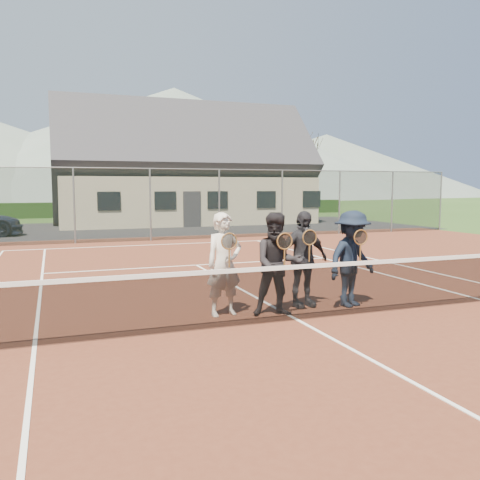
{
  "coord_description": "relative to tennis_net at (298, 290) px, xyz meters",
  "views": [
    {
      "loc": [
        -3.81,
        -7.5,
        2.26
      ],
      "look_at": [
        -0.48,
        1.5,
        1.25
      ],
      "focal_mm": 38.0,
      "sensor_mm": 36.0,
      "label": 1
    }
  ],
  "objects": [
    {
      "name": "ground",
      "position": [
        0.0,
        20.0,
        -0.54
      ],
      "size": [
        220.0,
        220.0,
        0.0
      ],
      "primitive_type": "plane",
      "color": "#294719",
      "rests_on": "ground"
    },
    {
      "name": "clubhouse",
      "position": [
        4.0,
        24.0,
        3.45
      ],
      "size": [
        15.6,
        8.2,
        7.7
      ],
      "color": "beige",
      "rests_on": "ground"
    },
    {
      "name": "player_a",
      "position": [
        -1.05,
        0.75,
        0.38
      ],
      "size": [
        0.7,
        0.54,
        1.8
      ],
      "color": "silver",
      "rests_on": "court_surface"
    },
    {
      "name": "player_c",
      "position": [
        0.52,
        0.86,
        0.38
      ],
      "size": [
        1.09,
        0.55,
        1.8
      ],
      "color": "#24242A",
      "rests_on": "court_surface"
    },
    {
      "name": "court_surface",
      "position": [
        0.0,
        0.0,
        -0.53
      ],
      "size": [
        30.0,
        30.0,
        0.02
      ],
      "primitive_type": "cube",
      "color": "#562819",
      "rests_on": "ground"
    },
    {
      "name": "tennis_net",
      "position": [
        0.0,
        0.0,
        0.0
      ],
      "size": [
        11.68,
        0.08,
        1.1
      ],
      "color": "slate",
      "rests_on": "ground"
    },
    {
      "name": "player_d",
      "position": [
        1.4,
        0.56,
        0.38
      ],
      "size": [
        1.32,
        1.01,
        1.8
      ],
      "color": "black",
      "rests_on": "court_surface"
    },
    {
      "name": "tarmac_carpark",
      "position": [
        -4.0,
        20.0,
        -0.53
      ],
      "size": [
        40.0,
        12.0,
        0.01
      ],
      "primitive_type": "cube",
      "color": "black",
      "rests_on": "ground"
    },
    {
      "name": "tree_c",
      "position": [
        2.0,
        33.0,
        5.25
      ],
      "size": [
        3.2,
        3.2,
        7.77
      ],
      "color": "#331E12",
      "rests_on": "ground"
    },
    {
      "name": "tree_d",
      "position": [
        12.0,
        33.0,
        5.25
      ],
      "size": [
        3.2,
        3.2,
        7.77
      ],
      "color": "#331F12",
      "rests_on": "ground"
    },
    {
      "name": "player_b",
      "position": [
        -0.17,
        0.43,
        0.38
      ],
      "size": [
        1.01,
        0.86,
        1.8
      ],
      "color": "black",
      "rests_on": "court_surface"
    },
    {
      "name": "perimeter_fence",
      "position": [
        0.0,
        13.5,
        0.99
      ],
      "size": [
        30.07,
        0.07,
        3.02
      ],
      "color": "slate",
      "rests_on": "ground"
    },
    {
      "name": "hedge_row",
      "position": [
        0.0,
        32.0,
        0.01
      ],
      "size": [
        40.0,
        1.2,
        1.1
      ],
      "primitive_type": "cube",
      "color": "black",
      "rests_on": "ground"
    },
    {
      "name": "hill_centre",
      "position": [
        20.0,
        95.0,
        10.46
      ],
      "size": [
        120.0,
        120.0,
        22.0
      ],
      "primitive_type": "cone",
      "color": "slate",
      "rests_on": "ground"
    },
    {
      "name": "tree_e",
      "position": [
        18.0,
        33.0,
        5.25
      ],
      "size": [
        3.2,
        3.2,
        7.77
      ],
      "color": "#322112",
      "rests_on": "ground"
    },
    {
      "name": "hill_east",
      "position": [
        55.0,
        95.0,
        6.46
      ],
      "size": [
        90.0,
        90.0,
        14.0
      ],
      "primitive_type": "cone",
      "color": "#57685E",
      "rests_on": "ground"
    },
    {
      "name": "court_markings",
      "position": [
        0.0,
        0.0,
        -0.51
      ],
      "size": [
        11.03,
        23.83,
        0.01
      ],
      "color": "white",
      "rests_on": "court_surface"
    }
  ]
}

